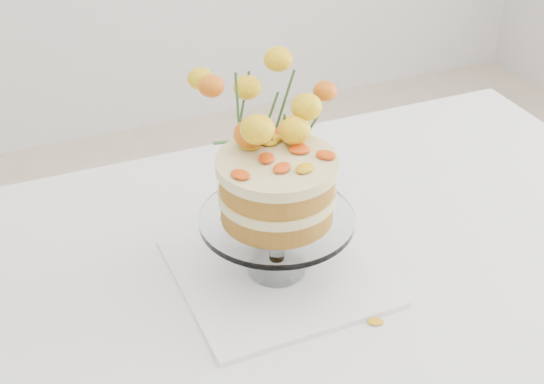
{
  "coord_description": "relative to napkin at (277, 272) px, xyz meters",
  "views": [
    {
      "loc": [
        -0.47,
        -0.93,
        1.58
      ],
      "look_at": [
        -0.07,
        0.03,
        0.9
      ],
      "focal_mm": 50.0,
      "sensor_mm": 36.0,
      "label": 1
    }
  ],
  "objects": [
    {
      "name": "cake_stand",
      "position": [
        0.0,
        0.0,
        0.16
      ],
      "size": [
        0.25,
        0.25,
        0.23
      ],
      "rotation": [
        0.0,
        0.0,
        0.29
      ],
      "color": "white",
      "rests_on": "napkin"
    },
    {
      "name": "rose_vase",
      "position": [
        0.02,
        0.08,
        0.21
      ],
      "size": [
        0.27,
        0.27,
        0.36
      ],
      "rotation": [
        0.0,
        0.0,
        0.14
      ],
      "color": "white",
      "rests_on": "table"
    },
    {
      "name": "stray_petal_b",
      "position": [
        0.06,
        -0.13,
        -0.0
      ],
      "size": [
        0.03,
        0.02,
        0.0
      ],
      "primitive_type": "ellipsoid",
      "color": "#E2A10E",
      "rests_on": "table"
    },
    {
      "name": "stray_petal_c",
      "position": [
        0.1,
        -0.17,
        -0.0
      ],
      "size": [
        0.03,
        0.02,
        0.0
      ],
      "primitive_type": "ellipsoid",
      "color": "#E2A10E",
      "rests_on": "table"
    },
    {
      "name": "table",
      "position": [
        0.08,
        0.01,
        -0.09
      ],
      "size": [
        1.43,
        0.93,
        0.76
      ],
      "color": "tan",
      "rests_on": "ground"
    },
    {
      "name": "stray_petal_a",
      "position": [
        -0.04,
        -0.09,
        -0.0
      ],
      "size": [
        0.03,
        0.02,
        0.0
      ],
      "primitive_type": "ellipsoid",
      "color": "#E2A10E",
      "rests_on": "table"
    },
    {
      "name": "napkin",
      "position": [
        0.0,
        0.0,
        0.0
      ],
      "size": [
        0.34,
        0.34,
        0.01
      ],
      "primitive_type": "cube",
      "rotation": [
        0.0,
        0.0,
        0.02
      ],
      "color": "white",
      "rests_on": "table"
    }
  ]
}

